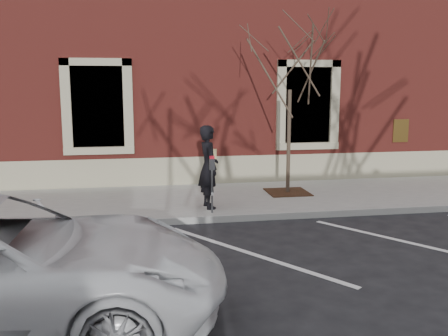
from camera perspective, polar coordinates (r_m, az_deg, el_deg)
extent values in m
plane|color=#28282B|center=(11.18, 0.53, -6.07)|extent=(120.00, 120.00, 0.00)
cube|color=#B4B2A9|center=(12.84, -0.88, -3.66)|extent=(40.00, 3.50, 0.15)
cube|color=#9E9E99|center=(11.12, 0.58, -5.77)|extent=(40.00, 0.12, 0.15)
cube|color=maroon|center=(18.47, -3.91, 12.64)|extent=(40.00, 8.50, 8.00)
cube|color=gray|center=(14.47, -1.99, -0.23)|extent=(40.00, 0.06, 0.80)
cube|color=black|center=(14.29, -14.19, 6.83)|extent=(1.40, 0.30, 2.20)
cube|color=gray|center=(14.22, -14.04, 1.97)|extent=(1.90, 0.20, 0.20)
cube|color=black|center=(15.09, 9.35, 7.13)|extent=(1.40, 0.30, 2.20)
cube|color=gray|center=(15.03, 9.44, 2.52)|extent=(1.90, 0.20, 0.20)
imported|color=black|center=(11.58, -1.78, 0.13)|extent=(0.56, 0.77, 1.94)
cylinder|color=#595B60|center=(11.18, -1.38, -2.70)|extent=(0.04, 0.04, 0.98)
cube|color=black|center=(11.07, -1.39, 0.43)|extent=(0.12, 0.09, 0.25)
cube|color=#B30B1A|center=(11.04, -1.39, 1.23)|extent=(0.11, 0.08, 0.06)
cube|color=white|center=(11.15, -1.34, -2.99)|extent=(0.05, 0.00, 0.07)
cube|color=#412015|center=(13.44, 7.28, -2.75)|extent=(1.08, 1.08, 0.03)
cylinder|color=#48372C|center=(13.21, 7.40, 2.96)|extent=(0.10, 0.10, 2.72)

